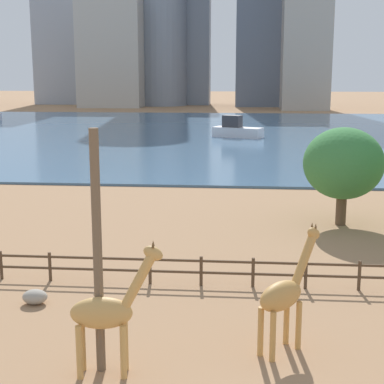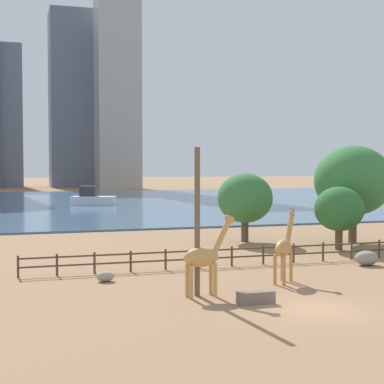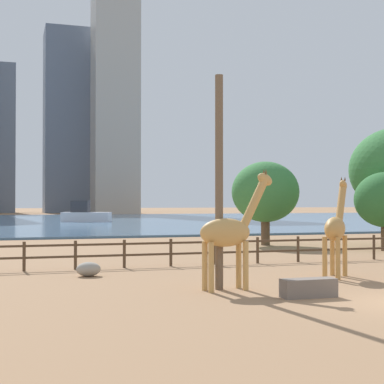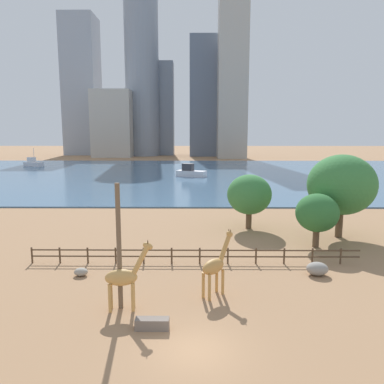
# 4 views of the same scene
# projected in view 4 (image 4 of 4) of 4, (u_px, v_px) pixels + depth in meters

# --- Properties ---
(ground_plane) EXTENTS (400.00, 400.00, 0.00)m
(ground_plane) POSITION_uv_depth(u_px,v_px,m) (195.00, 173.00, 96.94)
(ground_plane) COLOR #9E7551
(harbor_water) EXTENTS (180.00, 86.00, 0.20)m
(harbor_water) POSITION_uv_depth(u_px,v_px,m) (195.00, 174.00, 93.96)
(harbor_water) COLOR #476B8C
(harbor_water) RESTS_ON ground
(giraffe_tall) EXTENTS (2.91, 0.94, 4.23)m
(giraffe_tall) POSITION_uv_depth(u_px,v_px,m) (124.00, 277.00, 21.73)
(giraffe_tall) COLOR tan
(giraffe_tall) RESTS_ON ground
(giraffe_companion) EXTENTS (2.36, 2.44, 4.14)m
(giraffe_companion) POSITION_uv_depth(u_px,v_px,m) (215.00, 266.00, 23.69)
(giraffe_companion) COLOR #C18C47
(giraffe_companion) RESTS_ON ground
(utility_pole) EXTENTS (0.28, 0.28, 7.50)m
(utility_pole) POSITION_uv_depth(u_px,v_px,m) (119.00, 247.00, 21.70)
(utility_pole) COLOR brown
(utility_pole) RESTS_ON ground
(boulder_near_fence) EXTENTS (1.58, 1.29, 0.97)m
(boulder_near_fence) POSITION_uv_depth(u_px,v_px,m) (317.00, 269.00, 27.31)
(boulder_near_fence) COLOR gray
(boulder_near_fence) RESTS_ON ground
(boulder_by_pole) EXTENTS (1.00, 0.78, 0.59)m
(boulder_by_pole) POSITION_uv_depth(u_px,v_px,m) (81.00, 272.00, 27.19)
(boulder_by_pole) COLOR gray
(boulder_by_pole) RESTS_ON ground
(feeding_trough) EXTENTS (1.80, 0.60, 0.60)m
(feeding_trough) POSITION_uv_depth(u_px,v_px,m) (152.00, 324.00, 19.81)
(feeding_trough) COLOR #72665B
(feeding_trough) RESTS_ON ground
(enclosure_fence) EXTENTS (26.12, 0.14, 1.30)m
(enclosure_fence) POSITION_uv_depth(u_px,v_px,m) (191.00, 254.00, 29.67)
(enclosure_fence) COLOR #4C3826
(enclosure_fence) RESTS_ON ground
(tree_left_large) EXTENTS (4.75, 4.75, 5.90)m
(tree_left_large) POSITION_uv_depth(u_px,v_px,m) (249.00, 195.00, 40.09)
(tree_left_large) COLOR brown
(tree_left_large) RESTS_ON ground
(tree_center_broad) EXTENTS (6.56, 6.56, 8.24)m
(tree_center_broad) POSITION_uv_depth(u_px,v_px,m) (342.00, 185.00, 36.57)
(tree_center_broad) COLOR brown
(tree_center_broad) RESTS_ON ground
(tree_right_tall) EXTENTS (3.84, 3.84, 4.92)m
(tree_right_tall) POSITION_uv_depth(u_px,v_px,m) (317.00, 213.00, 33.62)
(tree_right_tall) COLOR brown
(tree_right_tall) RESTS_ON ground
(boat_ferry) EXTENTS (7.29, 4.90, 3.02)m
(boat_ferry) POSITION_uv_depth(u_px,v_px,m) (191.00, 172.00, 87.01)
(boat_ferry) COLOR silver
(boat_ferry) RESTS_ON harbor_water
(boat_sailboat) EXTENTS (6.55, 4.46, 5.56)m
(boat_sailboat) POSITION_uv_depth(u_px,v_px,m) (33.00, 163.00, 113.63)
(boat_sailboat) COLOR silver
(boat_sailboat) RESTS_ON harbor_water
(skyline_tower_needle) EXTENTS (8.55, 8.42, 41.79)m
(skyline_tower_needle) POSITION_uv_depth(u_px,v_px,m) (164.00, 109.00, 171.63)
(skyline_tower_needle) COLOR slate
(skyline_tower_needle) RESTS_ON ground
(skyline_block_central) EXTENTS (15.83, 13.14, 51.22)m
(skyline_block_central) POSITION_uv_depth(u_px,v_px,m) (208.00, 98.00, 165.32)
(skyline_block_central) COLOR slate
(skyline_block_central) RESTS_ON ground
(skyline_tower_glass) EXTENTS (11.54, 10.46, 71.51)m
(skyline_tower_glass) POSITION_uv_depth(u_px,v_px,m) (233.00, 67.00, 147.52)
(skyline_tower_glass) COLOR #ADA89E
(skyline_tower_glass) RESTS_ON ground
(skyline_block_left) EXTENTS (15.00, 15.96, 62.79)m
(skyline_block_left) POSITION_uv_depth(u_px,v_px,m) (82.00, 87.00, 174.08)
(skyline_block_left) COLOR #939EAD
(skyline_block_left) RESTS_ON ground
(skyline_block_right) EXTENTS (14.80, 14.80, 76.39)m
(skyline_block_right) POSITION_uv_depth(u_px,v_px,m) (142.00, 68.00, 164.30)
(skyline_block_right) COLOR gray
(skyline_block_right) RESTS_ON ground
(skyline_tower_short) EXTENTS (16.42, 15.10, 27.89)m
(skyline_tower_short) POSITION_uv_depth(u_px,v_px,m) (113.00, 124.00, 160.00)
(skyline_tower_short) COLOR #B7B2A8
(skyline_tower_short) RESTS_ON ground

